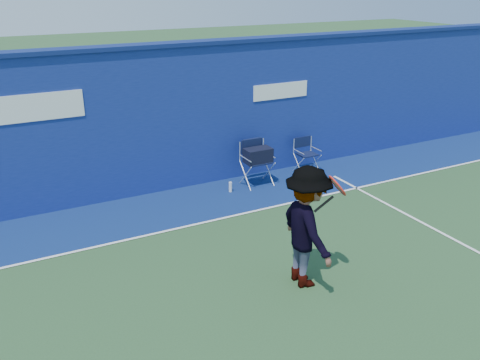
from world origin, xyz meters
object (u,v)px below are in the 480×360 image
water_bottle (230,187)px  tennis_player (307,227)px  directors_chair_left (257,167)px  directors_chair_right (307,162)px

water_bottle → tennis_player: size_ratio=0.12×
tennis_player → directors_chair_left: bearing=71.3°
water_bottle → tennis_player: bearing=-98.7°
directors_chair_left → directors_chair_right: (1.42, 0.15, -0.17)m
directors_chair_left → water_bottle: (-0.71, -0.11, -0.31)m
directors_chair_left → tennis_player: tennis_player is taller
directors_chair_left → water_bottle: directors_chair_left is taller
directors_chair_right → tennis_player: tennis_player is taller
directors_chair_right → tennis_player: size_ratio=0.44×
water_bottle → tennis_player: 3.74m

